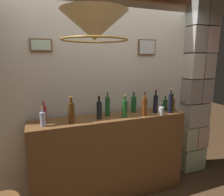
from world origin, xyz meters
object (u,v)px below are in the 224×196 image
(liquor_bottle_rum, at_px, (99,110))
(liquor_bottle_vodka, at_px, (134,104))
(liquor_bottle_vermouth, at_px, (71,112))
(liquor_bottle_rye, at_px, (172,104))
(glass_tumbler_highball, at_px, (161,111))
(liquor_bottle_brandy, at_px, (125,108))
(liquor_bottle_sherry, at_px, (155,104))
(liquor_bottle_scotch, at_px, (108,106))
(pendant_lamp, at_px, (94,27))
(liquor_bottle_tequila, at_px, (170,103))
(liquor_bottle_port, at_px, (144,106))
(liquor_bottle_gin, at_px, (44,114))
(liquor_bottle_amaro, at_px, (165,105))
(glass_tumbler_rocks, at_px, (161,105))
(liquor_bottle_bourbon, at_px, (43,119))

(liquor_bottle_rum, distance_m, liquor_bottle_vodka, 0.54)
(liquor_bottle_vermouth, relative_size, liquor_bottle_rye, 1.28)
(liquor_bottle_vermouth, distance_m, glass_tumbler_highball, 1.15)
(glass_tumbler_highball, bearing_deg, liquor_bottle_brandy, 172.24)
(liquor_bottle_sherry, bearing_deg, liquor_bottle_brandy, -174.01)
(liquor_bottle_scotch, distance_m, pendant_lamp, 1.16)
(liquor_bottle_rum, height_order, liquor_bottle_tequila, liquor_bottle_tequila)
(liquor_bottle_rum, height_order, liquor_bottle_port, liquor_bottle_port)
(liquor_bottle_gin, bearing_deg, liquor_bottle_scotch, -3.74)
(liquor_bottle_rum, xyz_separation_m, liquor_bottle_port, (0.58, -0.07, 0.01))
(liquor_bottle_amaro, bearing_deg, liquor_bottle_vodka, 171.82)
(liquor_bottle_gin, xyz_separation_m, liquor_bottle_amaro, (1.62, -0.07, -0.02))
(liquor_bottle_sherry, distance_m, liquor_bottle_rye, 0.28)
(liquor_bottle_brandy, relative_size, pendant_lamp, 0.43)
(liquor_bottle_amaro, bearing_deg, glass_tumbler_rocks, 81.64)
(liquor_bottle_port, bearing_deg, liquor_bottle_scotch, 161.14)
(liquor_bottle_bourbon, relative_size, liquor_bottle_scotch, 0.73)
(liquor_bottle_sherry, relative_size, liquor_bottle_bourbon, 1.43)
(liquor_bottle_rum, xyz_separation_m, glass_tumbler_rocks, (1.01, 0.17, -0.07))
(liquor_bottle_tequila, relative_size, glass_tumbler_rocks, 4.11)
(liquor_bottle_rum, distance_m, liquor_bottle_gin, 0.64)
(liquor_bottle_rum, distance_m, liquor_bottle_amaro, 0.99)
(liquor_bottle_rye, height_order, liquor_bottle_vodka, liquor_bottle_vodka)
(liquor_bottle_bourbon, relative_size, liquor_bottle_amaro, 1.00)
(liquor_bottle_sherry, height_order, liquor_bottle_amaro, liquor_bottle_sherry)
(liquor_bottle_sherry, xyz_separation_m, liquor_bottle_scotch, (-0.66, 0.08, 0.00))
(liquor_bottle_port, bearing_deg, liquor_bottle_sherry, 18.91)
(liquor_bottle_rye, relative_size, glass_tumbler_rocks, 2.98)
(liquor_bottle_bourbon, bearing_deg, liquor_bottle_amaro, 3.03)
(liquor_bottle_amaro, bearing_deg, liquor_bottle_sherry, -163.31)
(liquor_bottle_vermouth, relative_size, liquor_bottle_vodka, 1.12)
(liquor_bottle_rum, height_order, liquor_bottle_sherry, liquor_bottle_sherry)
(liquor_bottle_bourbon, bearing_deg, liquor_bottle_vodka, 7.43)
(liquor_bottle_sherry, distance_m, pendant_lamp, 1.46)
(liquor_bottle_sherry, distance_m, liquor_bottle_scotch, 0.66)
(liquor_bottle_sherry, distance_m, liquor_bottle_bourbon, 1.44)
(liquor_bottle_sherry, bearing_deg, liquor_bottle_vodka, 154.21)
(liquor_bottle_rum, xyz_separation_m, liquor_bottle_gin, (-0.63, 0.13, -0.02))
(liquor_bottle_port, relative_size, glass_tumbler_rocks, 3.80)
(liquor_bottle_sherry, relative_size, liquor_bottle_rye, 1.31)
(liquor_bottle_sherry, bearing_deg, glass_tumbler_rocks, 38.55)
(liquor_bottle_rye, bearing_deg, liquor_bottle_vermouth, -178.28)
(liquor_bottle_port, bearing_deg, liquor_bottle_gin, 170.52)
(liquor_bottle_rye, bearing_deg, liquor_bottle_amaro, 145.00)
(liquor_bottle_scotch, height_order, liquor_bottle_port, liquor_bottle_port)
(liquor_bottle_rum, height_order, pendant_lamp, pendant_lamp)
(glass_tumbler_rocks, bearing_deg, liquor_bottle_port, -150.19)
(liquor_bottle_vodka, bearing_deg, liquor_bottle_rum, -166.76)
(liquor_bottle_port, relative_size, liquor_bottle_tequila, 0.93)
(liquor_bottle_vermouth, bearing_deg, glass_tumbler_highball, -4.07)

